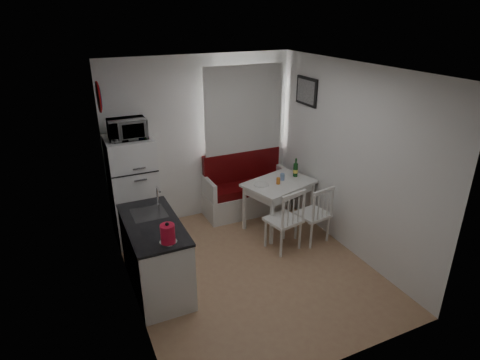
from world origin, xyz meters
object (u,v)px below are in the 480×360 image
at_px(bench, 246,193).
at_px(dining_table, 279,187).
at_px(kitchen_counter, 155,254).
at_px(fridge, 134,190).
at_px(chair_right, 317,209).
at_px(microwave, 127,129).
at_px(kettle, 168,234).
at_px(wine_bottle, 296,167).
at_px(chair_left, 287,215).

relative_size(bench, dining_table, 1.21).
xyz_separation_m(kitchen_counter, fridge, (0.02, 1.24, 0.33)).
bearing_deg(bench, dining_table, -71.28).
bearing_deg(fridge, chair_right, -27.86).
bearing_deg(chair_right, microwave, 142.87).
xyz_separation_m(dining_table, kettle, (-2.06, -1.21, 0.35)).
distance_m(dining_table, kettle, 2.41).
bearing_deg(fridge, bench, 3.50).
distance_m(kitchen_counter, fridge, 1.29).
bearing_deg(kettle, bench, 46.08).
relative_size(kitchen_counter, fridge, 0.84).
height_order(fridge, microwave, microwave).
relative_size(microwave, wine_bottle, 1.66).
bearing_deg(dining_table, fridge, 148.02).
relative_size(dining_table, microwave, 2.39).
relative_size(dining_table, kettle, 4.73).
bearing_deg(chair_left, microwave, 135.45).
bearing_deg(chair_left, chair_right, -11.11).
distance_m(chair_right, kettle, 2.42).
distance_m(kitchen_counter, chair_right, 2.36).
bearing_deg(kitchen_counter, bench, 35.94).
height_order(fridge, wine_bottle, fridge).
height_order(kitchen_counter, chair_left, kitchen_counter).
bearing_deg(chair_right, kettle, -176.93).
relative_size(chair_right, fridge, 0.31).
distance_m(dining_table, wine_bottle, 0.43).
xyz_separation_m(kitchen_counter, dining_table, (2.10, 0.67, 0.22)).
height_order(kitchen_counter, wine_bottle, kitchen_counter).
bearing_deg(kitchen_counter, wine_bottle, 17.50).
bearing_deg(fridge, wine_bottle, -10.99).
bearing_deg(bench, kettle, -133.92).
height_order(chair_right, wine_bottle, wine_bottle).
distance_m(chair_left, wine_bottle, 1.03).
xyz_separation_m(microwave, kettle, (0.03, -1.73, -0.69)).
distance_m(kitchen_counter, dining_table, 2.22).
relative_size(chair_right, microwave, 0.98).
bearing_deg(microwave, chair_right, -26.89).
relative_size(chair_left, microwave, 1.05).
xyz_separation_m(dining_table, chair_right, (0.25, -0.66, -0.12)).
bearing_deg(dining_table, chair_left, -127.20).
distance_m(kitchen_counter, microwave, 1.74).
bearing_deg(bench, fridge, -176.50).
xyz_separation_m(kitchen_counter, chair_right, (2.35, 0.01, 0.10)).
bearing_deg(kettle, dining_table, 30.44).
relative_size(chair_left, wine_bottle, 1.74).
height_order(chair_left, chair_right, chair_left).
height_order(kitchen_counter, kettle, kitchen_counter).
bearing_deg(wine_bottle, fridge, 169.01).
xyz_separation_m(bench, chair_left, (-0.02, -1.35, 0.24)).
bearing_deg(kettle, wine_bottle, 28.59).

